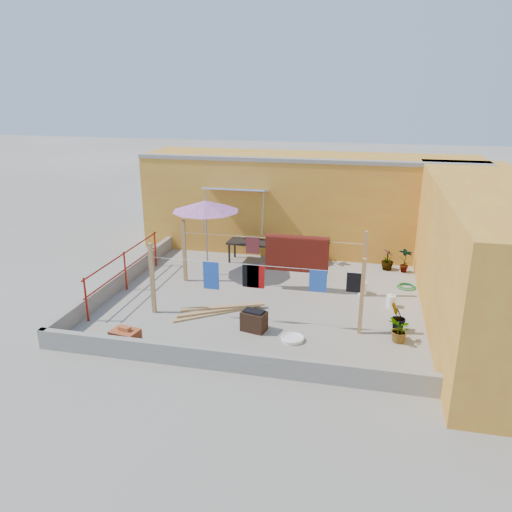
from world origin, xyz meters
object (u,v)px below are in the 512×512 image
water_jug_a (363,288)px  green_hose (406,286)px  outdoor_table (251,243)px  white_basin (293,339)px  plant_back_a (319,250)px  brick_stack (125,339)px  patio_umbrella (206,206)px  water_jug_b (391,301)px  brazier (254,321)px

water_jug_a → green_hose: water_jug_a is taller
outdoor_table → green_hose: (4.74, -1.16, -0.58)m
white_basin → plant_back_a: bearing=89.8°
brick_stack → green_hose: brick_stack is taller
white_basin → water_jug_a: size_ratio=1.34×
outdoor_table → plant_back_a: (2.12, 0.38, -0.20)m
patio_umbrella → brick_stack: 4.99m
outdoor_table → water_jug_b: (4.27, -2.60, -0.45)m
outdoor_table → water_jug_b: 5.01m
brazier → plant_back_a: bearing=79.2°
white_basin → green_hose: (2.63, 3.74, -0.01)m
white_basin → plant_back_a: 5.30m
white_basin → brazier: bearing=163.0°
brick_stack → plant_back_a: (3.45, 6.40, 0.20)m
patio_umbrella → green_hose: patio_umbrella is taller
water_jug_a → brick_stack: bearing=-139.8°
water_jug_a → green_hose: bearing=31.7°
outdoor_table → brick_stack: 6.18m
patio_umbrella → brick_stack: bearing=-94.1°
brazier → white_basin: (0.94, -0.29, -0.19)m
water_jug_b → green_hose: water_jug_b is taller
white_basin → plant_back_a: (0.02, 5.28, 0.37)m
plant_back_a → green_hose: bearing=-30.5°
brazier → white_basin: brazier is taller
brazier → water_jug_b: size_ratio=1.70×
outdoor_table → green_hose: size_ratio=2.92×
outdoor_table → white_basin: outdoor_table is taller
outdoor_table → brazier: (1.17, -4.61, -0.37)m
brick_stack → water_jug_a: bearing=40.2°
patio_umbrella → outdoor_table: patio_umbrella is taller
patio_umbrella → plant_back_a: (3.12, 1.78, -1.67)m
outdoor_table → brick_stack: bearing=-102.5°
white_basin → water_jug_b: size_ratio=1.42×
water_jug_a → plant_back_a: size_ratio=0.46×
water_jug_b → plant_back_a: 3.68m
white_basin → water_jug_b: (2.16, 2.30, 0.11)m
brick_stack → water_jug_b: bearing=31.4°
water_jug_b → green_hose: bearing=71.9°
water_jug_b → green_hose: (0.47, 1.44, -0.13)m
water_jug_a → outdoor_table: bearing=151.9°
brick_stack → water_jug_a: 6.38m
patio_umbrella → white_basin: 5.10m
outdoor_table → green_hose: 4.91m
brick_stack → white_basin: 3.62m
brick_stack → water_jug_a: brick_stack is taller
water_jug_b → water_jug_a: bearing=135.7°
brazier → water_jug_a: size_ratio=1.61×
brazier → green_hose: 4.97m
brazier → plant_back_a: plant_back_a is taller
patio_umbrella → white_basin: (3.10, -3.50, -2.04)m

